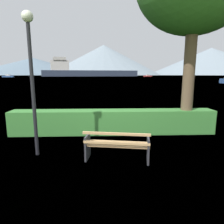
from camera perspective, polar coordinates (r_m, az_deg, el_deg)
ground_plane at (r=5.63m, az=1.49°, el=-13.53°), size 1400.00×1400.00×0.00m
water_surface at (r=311.27m, az=-2.32°, el=10.39°), size 620.00×620.00×0.00m
park_bench at (r=5.41m, az=1.45°, el=-9.67°), size 1.80×0.84×0.87m
hedge_row at (r=7.86m, az=0.28°, el=-2.82°), size 7.95×0.74×0.93m
lamp_post at (r=5.91m, az=-22.37°, el=13.33°), size 0.30×0.30×3.94m
cargo_ship_large at (r=221.23m, az=-8.11°, el=11.54°), size 103.30×33.02×19.73m
sailboat_mid at (r=174.91m, az=-27.74°, el=9.09°), size 8.45×2.62×2.15m
tender_far at (r=192.19m, az=10.24°, el=10.17°), size 8.55×5.86×2.04m
distant_hills at (r=574.63m, az=5.79°, el=13.99°), size 863.56×389.13×76.54m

